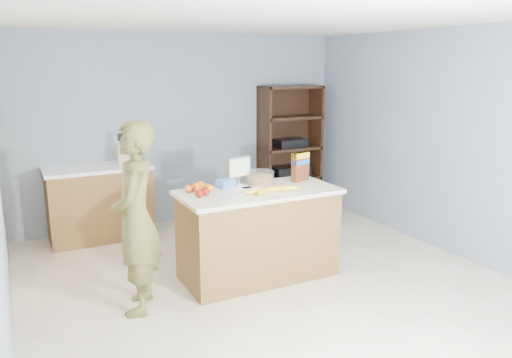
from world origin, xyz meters
name	(u,v)px	position (x,y,z in m)	size (l,w,h in m)	color
floor	(272,287)	(0.00, 0.00, 0.00)	(4.50, 5.00, 0.02)	beige
walls	(274,116)	(0.00, 0.00, 1.65)	(4.52, 5.02, 2.51)	gray
counter_peninsula	(258,237)	(0.00, 0.30, 0.42)	(1.56, 0.76, 0.90)	brown
back_cabinet	(100,202)	(-1.20, 2.20, 0.45)	(1.24, 0.62, 0.90)	brown
shelving_unit	(288,150)	(1.55, 2.35, 0.86)	(0.90, 0.40, 1.80)	black
person	(136,218)	(-1.24, 0.16, 0.83)	(0.60, 0.40, 1.65)	brown
knife_block	(123,155)	(-0.90, 2.15, 1.02)	(0.12, 0.10, 0.31)	tan
envelopes	(247,188)	(-0.06, 0.43, 0.90)	(0.34, 0.17, 0.00)	white
bananas	(270,190)	(0.05, 0.16, 0.92)	(0.57, 0.19, 0.05)	yellow
apples	(199,191)	(-0.59, 0.38, 0.94)	(0.16, 0.31, 0.08)	maroon
oranges	(200,187)	(-0.53, 0.52, 0.94)	(0.26, 0.25, 0.07)	orange
blue_carton	(226,183)	(-0.24, 0.55, 0.94)	(0.18, 0.12, 0.08)	blue
salad_bowl	(260,178)	(0.13, 0.53, 0.96)	(0.30, 0.30, 0.13)	#267219
tv	(239,169)	(-0.06, 0.62, 1.06)	(0.28, 0.12, 0.28)	silver
cereal_box	(300,164)	(0.57, 0.45, 1.08)	(0.22, 0.13, 0.30)	#592B14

